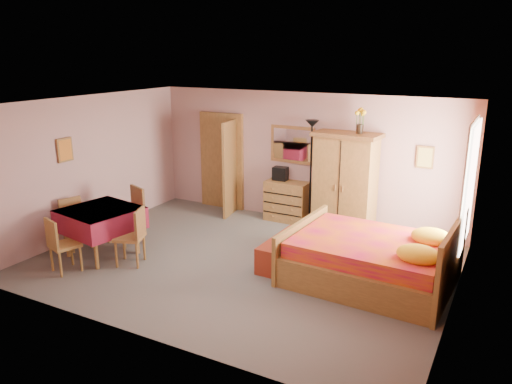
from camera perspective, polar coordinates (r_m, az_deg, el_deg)
The scene contains 23 objects.
floor at distance 8.33m, azimuth -1.60°, elevation -8.05°, with size 6.50×6.50×0.00m, color #68635C.
ceiling at distance 7.65m, azimuth -1.75°, elevation 10.05°, with size 6.50×6.50×0.00m, color brown.
wall_back at distance 10.08m, azimuth 5.41°, elevation 3.91°, with size 6.50×0.10×2.60m, color tan.
wall_front at distance 5.96m, azimuth -13.71°, elevation -4.98°, with size 6.50×0.10×2.60m, color tan.
wall_left at distance 9.87m, azimuth -18.31°, elevation 2.92°, with size 0.10×5.00×2.60m, color tan.
wall_right at distance 6.94m, azimuth 22.35°, elevation -2.75°, with size 0.10×5.00×2.60m, color tan.
doorway at distance 10.96m, azimuth -3.89°, elevation 3.45°, with size 1.06×0.12×2.15m, color #9E6B35.
window at distance 8.06m, azimuth 23.15°, elevation 0.75°, with size 0.08×1.40×1.95m, color white.
picture_left at distance 9.38m, azimuth -21.02°, elevation 4.52°, with size 0.04×0.32×0.42m, color orange.
picture_back at distance 9.37m, azimuth 18.77°, elevation 3.78°, with size 0.30×0.04×0.40m, color #D8BF59.
chest_of_drawers at distance 10.20m, azimuth 3.55°, elevation -1.05°, with size 0.87×0.44×0.82m, color olive.
wall_mirror at distance 10.12m, azimuth 4.16°, elevation 5.43°, with size 0.96×0.05×0.76m, color white.
stereo at distance 10.18m, azimuth 2.80°, elevation 2.12°, with size 0.29×0.21×0.27m, color black.
floor_lamp at distance 9.83m, azimuth 6.26°, elevation 2.08°, with size 0.27×0.27×2.10m, color black.
wardrobe at distance 9.54m, azimuth 10.12°, elevation 0.97°, with size 1.23×0.63×1.93m, color #A77638.
sunflower_vase at distance 9.26m, azimuth 11.82°, elevation 7.98°, with size 0.19×0.19×0.46m, color yellow.
bed at distance 7.67m, azimuth 12.99°, elevation -6.13°, with size 2.39×1.88×1.11m, color #C81343.
bench at distance 8.23m, azimuth 3.46°, elevation -6.74°, with size 0.48×1.29×0.43m, color maroon.
dining_table at distance 8.86m, azimuth -17.21°, elevation -4.40°, with size 1.13×1.13×0.83m, color maroon.
chair_south at distance 8.41m, azimuth -21.02°, elevation -5.62°, with size 0.41×0.41×0.90m, color #A87938.
chair_north at distance 9.25m, azimuth -14.41°, elevation -2.69°, with size 0.46×0.46×1.02m, color brown.
chair_west at distance 9.31m, azimuth -19.85°, elevation -3.47°, with size 0.40×0.40×0.89m, color #9D6735.
chair_east at distance 8.36m, azimuth -14.27°, elevation -4.96°, with size 0.43×0.43×0.94m, color #AA7639.
Camera 1 is at (3.79, -6.61, 3.37)m, focal length 35.00 mm.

